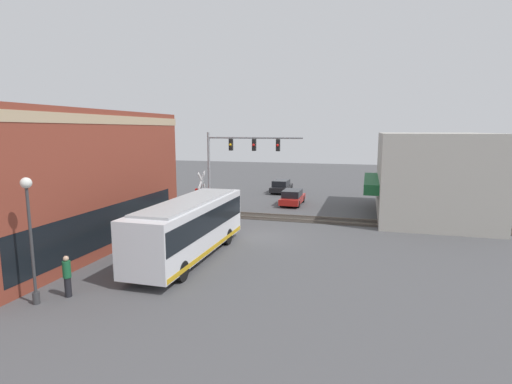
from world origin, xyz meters
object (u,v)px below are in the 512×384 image
object	(u,v)px
city_bus	(190,226)
parked_car_red	(292,198)
streetlamp	(30,230)
parked_car_black	(281,187)
pedestrian_by_lamp	(67,276)
crossing_signal	(202,190)

from	to	relation	value
city_bus	parked_car_red	size ratio (longest dim) A/B	2.31
streetlamp	parked_car_black	size ratio (longest dim) A/B	1.13
parked_car_red	pedestrian_by_lamp	xyz separation A→B (m)	(-23.55, 5.36, 0.26)
crossing_signal	streetlamp	xyz separation A→B (m)	(-16.71, 0.19, 0.82)
pedestrian_by_lamp	parked_car_red	bearing A→B (deg)	-12.83
crossing_signal	parked_car_black	world-z (taller)	crossing_signal
city_bus	pedestrian_by_lamp	world-z (taller)	city_bus
pedestrian_by_lamp	parked_car_black	bearing A→B (deg)	-5.15
city_bus	crossing_signal	distance (m)	10.05
city_bus	pedestrian_by_lamp	xyz separation A→B (m)	(-6.29, 2.76, -0.87)
crossing_signal	streetlamp	size ratio (longest dim) A/B	0.73
streetlamp	pedestrian_by_lamp	bearing A→B (deg)	-38.20
crossing_signal	parked_car_red	bearing A→B (deg)	-37.23
city_bus	parked_car_red	distance (m)	17.49
parked_car_red	streetlamp	bearing A→B (deg)	165.99
parked_car_red	pedestrian_by_lamp	world-z (taller)	pedestrian_by_lamp
parked_car_black	streetlamp	bearing A→B (deg)	173.66
crossing_signal	parked_car_red	size ratio (longest dim) A/B	0.85
streetlamp	crossing_signal	bearing A→B (deg)	-0.67
parked_car_red	parked_car_black	xyz separation A→B (m)	(7.15, 2.60, -0.00)
parked_car_black	pedestrian_by_lamp	xyz separation A→B (m)	(-30.70, 2.76, 0.26)
parked_car_red	pedestrian_by_lamp	bearing A→B (deg)	167.17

